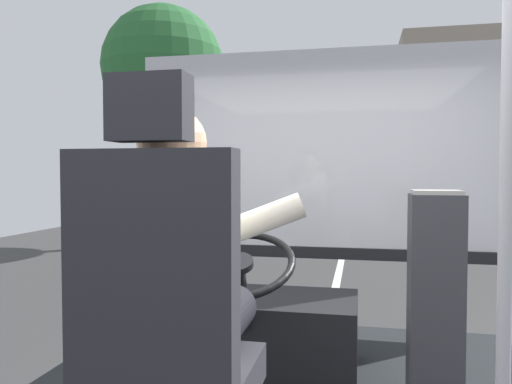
{
  "coord_description": "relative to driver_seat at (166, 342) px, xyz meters",
  "views": [
    {
      "loc": [
        0.35,
        -1.93,
        1.73
      ],
      "look_at": [
        -0.38,
        1.56,
        1.59
      ],
      "focal_mm": 34.95,
      "sensor_mm": 36.0,
      "label": 1
    }
  ],
  "objects": [
    {
      "name": "steering_console",
      "position": [
        0.0,
        1.27,
        -0.36
      ],
      "size": [
        1.1,
        0.97,
        0.78
      ],
      "color": "black",
      "rests_on": "bus_floor"
    },
    {
      "name": "street_tree",
      "position": [
        -4.1,
        9.97,
        3.0
      ],
      "size": [
        2.91,
        2.91,
        5.72
      ],
      "color": "#4C3828",
      "rests_on": "ground"
    },
    {
      "name": "windshield_panel",
      "position": [
        0.21,
        2.18,
        0.47
      ],
      "size": [
        2.5,
        0.08,
        1.48
      ],
      "color": "silver"
    },
    {
      "name": "fare_box",
      "position": [
        0.91,
        1.12,
        -0.08
      ],
      "size": [
        0.24,
        0.23,
        1.0
      ],
      "color": "#333338",
      "rests_on": "bus_floor"
    },
    {
      "name": "ground",
      "position": [
        0.21,
        9.36,
        -1.25
      ],
      "size": [
        18.0,
        44.0,
        0.06
      ],
      "color": "#333333"
    },
    {
      "name": "driver_seat",
      "position": [
        0.0,
        0.0,
        0.0
      ],
      "size": [
        0.48,
        0.48,
        1.34
      ],
      "color": "black",
      "rests_on": "bus_floor"
    },
    {
      "name": "handrail_pole",
      "position": [
        1.0,
        0.29,
        0.38
      ],
      "size": [
        0.04,
        0.04,
        1.91
      ],
      "color": "#B7B7BC",
      "rests_on": "bus_floor"
    },
    {
      "name": "bus_driver",
      "position": [
        0.0,
        0.11,
        0.19
      ],
      "size": [
        0.77,
        0.59,
        0.79
      ],
      "color": "black",
      "rests_on": "driver_seat"
    }
  ]
}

